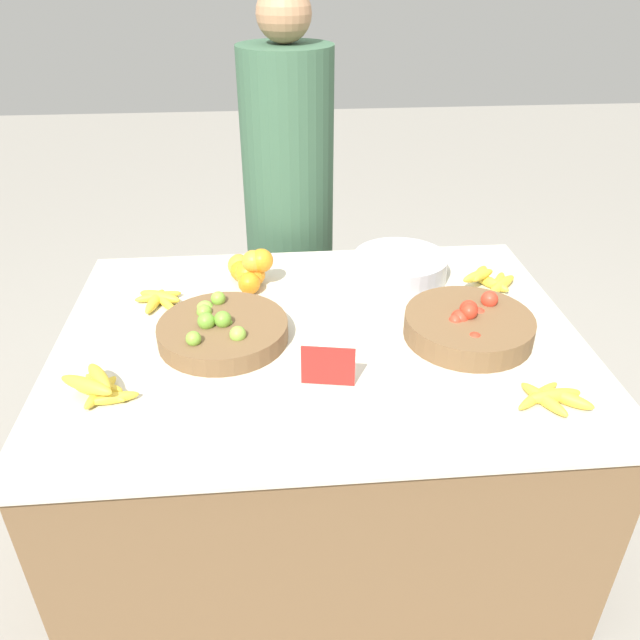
# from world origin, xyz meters

# --- Properties ---
(ground_plane) EXTENTS (12.00, 12.00, 0.00)m
(ground_plane) POSITION_xyz_m (0.00, 0.00, 0.00)
(ground_plane) COLOR gray
(market_table) EXTENTS (1.47, 1.12, 0.71)m
(market_table) POSITION_xyz_m (0.00, 0.00, 0.36)
(market_table) COLOR brown
(market_table) RESTS_ON ground_plane
(lime_bowl) EXTENTS (0.36, 0.36, 0.09)m
(lime_bowl) POSITION_xyz_m (-0.27, -0.00, 0.74)
(lime_bowl) COLOR brown
(lime_bowl) RESTS_ON market_table
(tomato_basket) EXTENTS (0.36, 0.36, 0.11)m
(tomato_basket) POSITION_xyz_m (0.41, -0.04, 0.75)
(tomato_basket) COLOR brown
(tomato_basket) RESTS_ON market_table
(orange_pile) EXTENTS (0.15, 0.20, 0.13)m
(orange_pile) POSITION_xyz_m (-0.20, 0.33, 0.76)
(orange_pile) COLOR orange
(orange_pile) RESTS_ON market_table
(metal_bowl) EXTENTS (0.31, 0.31, 0.08)m
(metal_bowl) POSITION_xyz_m (0.29, 0.33, 0.75)
(metal_bowl) COLOR #B7B7BF
(metal_bowl) RESTS_ON market_table
(price_sign) EXTENTS (0.13, 0.03, 0.11)m
(price_sign) POSITION_xyz_m (0.00, -0.23, 0.76)
(price_sign) COLOR red
(price_sign) RESTS_ON market_table
(banana_bunch_back_center) EXTENTS (0.15, 0.15, 0.04)m
(banana_bunch_back_center) POSITION_xyz_m (-0.48, 0.22, 0.72)
(banana_bunch_back_center) COLOR gold
(banana_bunch_back_center) RESTS_ON market_table
(banana_bunch_middle_right) EXTENTS (0.19, 0.14, 0.03)m
(banana_bunch_middle_right) POSITION_xyz_m (0.53, -0.35, 0.72)
(banana_bunch_middle_right) COLOR gold
(banana_bunch_middle_right) RESTS_ON market_table
(banana_bunch_front_left) EXTENTS (0.20, 0.15, 0.06)m
(banana_bunch_front_left) POSITION_xyz_m (-0.56, -0.23, 0.74)
(banana_bunch_front_left) COLOR gold
(banana_bunch_front_left) RESTS_ON market_table
(banana_bunch_front_right) EXTENTS (0.21, 0.15, 0.06)m
(banana_bunch_front_right) POSITION_xyz_m (0.57, 0.24, 0.73)
(banana_bunch_front_right) COLOR gold
(banana_bunch_front_right) RESTS_ON market_table
(vendor_person) EXTENTS (0.35, 0.35, 1.55)m
(vendor_person) POSITION_xyz_m (-0.05, 0.84, 0.71)
(vendor_person) COLOR #385B42
(vendor_person) RESTS_ON ground_plane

